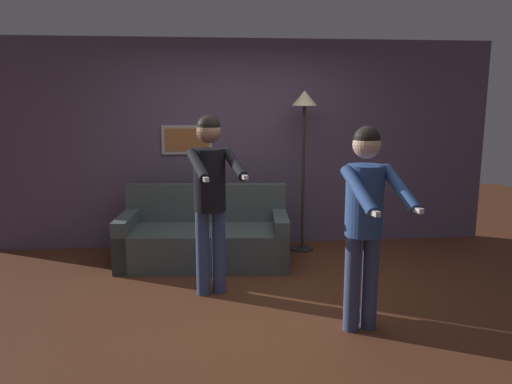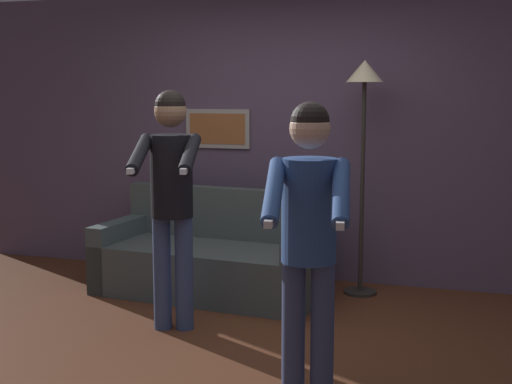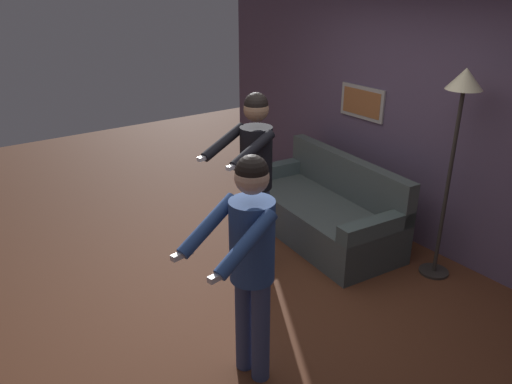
% 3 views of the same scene
% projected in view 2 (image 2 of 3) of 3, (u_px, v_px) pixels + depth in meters
% --- Properties ---
extents(ground_plane, '(12.00, 12.00, 0.00)m').
position_uv_depth(ground_plane, '(217.00, 349.00, 4.79)').
color(ground_plane, brown).
extents(back_wall_assembly, '(6.40, 0.09, 2.60)m').
position_uv_depth(back_wall_assembly, '(292.00, 137.00, 6.47)').
color(back_wall_assembly, '#5F4D66').
rests_on(back_wall_assembly, ground_plane).
extents(couch, '(1.97, 1.02, 0.87)m').
position_uv_depth(couch, '(212.00, 261.00, 6.07)').
color(couch, '#4C5551').
rests_on(couch, ground_plane).
extents(torchiere_lamp, '(0.31, 0.31, 1.97)m').
position_uv_depth(torchiere_lamp, '(364.00, 104.00, 5.86)').
color(torchiere_lamp, '#332D28').
rests_on(torchiere_lamp, ground_plane).
extents(person_standing_left, '(0.54, 0.74, 1.73)m').
position_uv_depth(person_standing_left, '(171.00, 186.00, 5.03)').
color(person_standing_left, '#3A4B77').
rests_on(person_standing_left, ground_plane).
extents(person_standing_right, '(0.51, 0.69, 1.67)m').
position_uv_depth(person_standing_right, '(309.00, 225.00, 3.84)').
color(person_standing_right, '#3A4671').
rests_on(person_standing_right, ground_plane).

